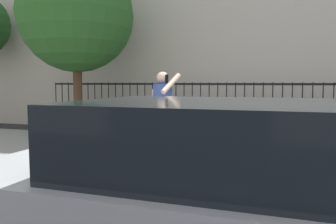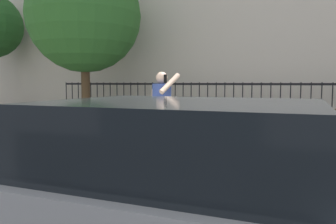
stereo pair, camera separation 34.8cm
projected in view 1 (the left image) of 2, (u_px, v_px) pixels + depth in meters
name	position (u px, v px, depth m)	size (l,w,h in m)	color
ground_plane	(161.00, 208.00, 4.30)	(60.00, 60.00, 0.00)	#28282B
sidewalk	(201.00, 164.00, 6.37)	(28.00, 4.40, 0.15)	gray
iron_fence	(231.00, 102.00, 9.78)	(12.03, 0.04, 1.60)	black
parked_hatchback	(229.00, 199.00, 2.58)	(4.20, 1.87, 1.45)	#ADAFB5
pedestrian_on_phone	(162.00, 110.00, 6.10)	(0.72, 0.54, 1.63)	beige
street_tree_near	(76.00, 15.00, 9.63)	(3.26, 3.26, 5.15)	#4C3823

